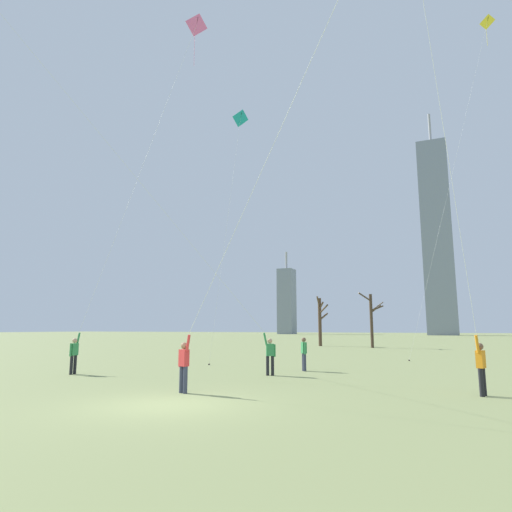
# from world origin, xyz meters

# --- Properties ---
(ground_plane) EXTENTS (400.00, 400.00, 0.00)m
(ground_plane) POSITION_xyz_m (0.00, 0.00, 0.00)
(ground_plane) COLOR #848E56
(kite_flyer_midfield_left_orange) EXTENTS (10.73, 8.69, 16.97)m
(kite_flyer_midfield_left_orange) POSITION_xyz_m (-1.39, 7.25, 2.68)
(kite_flyer_midfield_left_orange) COLOR black
(kite_flyer_midfield_left_orange) RESTS_ON ground
(kite_flyer_midfield_right_green) EXTENTS (12.89, 6.95, 18.95)m
(kite_flyer_midfield_right_green) POSITION_xyz_m (2.45, 0.36, 5.63)
(kite_flyer_midfield_right_green) COLOR #33384C
(kite_flyer_midfield_right_green) RESTS_ON ground
(kite_flyer_foreground_left_blue) EXTENTS (2.19, 6.71, 20.18)m
(kite_flyer_foreground_left_blue) POSITION_xyz_m (7.65, 3.78, 5.33)
(kite_flyer_foreground_left_blue) COLOR black
(kite_flyer_foreground_left_blue) RESTS_ON ground
(kite_flyer_foreground_right_pink) EXTENTS (2.70, 7.30, 22.11)m
(kite_flyer_foreground_right_pink) POSITION_xyz_m (-8.13, 6.71, 6.27)
(kite_flyer_foreground_right_pink) COLOR black
(kite_flyer_foreground_right_pink) RESTS_ON ground
(bystander_strolling_midfield) EXTENTS (0.36, 0.44, 1.62)m
(bystander_strolling_midfield) POSITION_xyz_m (0.51, 10.76, 0.90)
(bystander_strolling_midfield) COLOR #33384C
(bystander_strolling_midfield) RESTS_ON ground
(distant_kite_drifting_right_teal) EXTENTS (1.18, 2.89, 16.54)m
(distant_kite_drifting_right_teal) POSITION_xyz_m (-4.83, 14.21, 14.90)
(distant_kite_drifting_right_teal) COLOR teal
(distant_kite_drifting_right_teal) RESTS_ON ground
(distant_kite_drifting_left_yellow) EXTENTS (7.01, 2.99, 24.50)m
(distant_kite_drifting_left_yellow) POSITION_xyz_m (10.42, 22.38, 21.59)
(distant_kite_drifting_left_yellow) COLOR yellow
(distant_kite_drifting_left_yellow) RESTS_ON ground
(bare_tree_leftmost) EXTENTS (1.83, 2.28, 5.77)m
(bare_tree_leftmost) POSITION_xyz_m (-6.91, 40.90, 3.18)
(bare_tree_leftmost) COLOR #4C3828
(bare_tree_leftmost) RESTS_ON ground
(bare_tree_left_of_center) EXTENTS (2.54, 2.15, 5.88)m
(bare_tree_left_of_center) POSITION_xyz_m (-0.57, 38.47, 3.16)
(bare_tree_left_of_center) COLOR #423326
(bare_tree_left_of_center) RESTS_ON ground
(skyline_squat_block) EXTENTS (5.39, 5.87, 29.36)m
(skyline_squat_block) POSITION_xyz_m (-46.09, 139.28, 11.61)
(skyline_squat_block) COLOR gray
(skyline_squat_block) RESTS_ON ground
(skyline_wide_slab) EXTENTS (8.64, 6.24, 69.28)m
(skyline_wide_slab) POSITION_xyz_m (5.00, 132.24, 29.82)
(skyline_wide_slab) COLOR gray
(skyline_wide_slab) RESTS_ON ground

